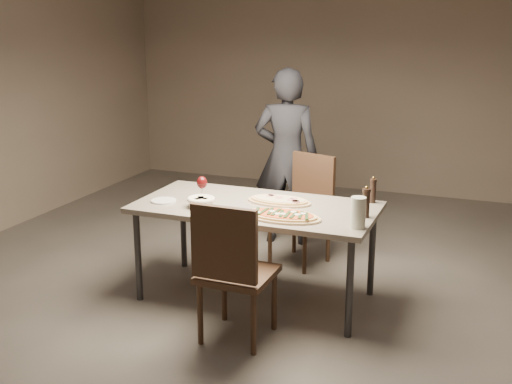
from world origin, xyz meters
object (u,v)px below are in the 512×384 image
(zucchini_pizza, at_px, (282,216))
(carafe, at_px, (358,212))
(ham_pizza, at_px, (279,201))
(pepper_mill_left, at_px, (366,202))
(diner, at_px, (286,157))
(dining_table, at_px, (256,212))
(chair_far, at_px, (306,203))
(bread_basket, at_px, (201,201))
(chair_near, at_px, (232,266))

(zucchini_pizza, relative_size, carafe, 2.67)
(zucchini_pizza, distance_m, ham_pizza, 0.38)
(zucchini_pizza, relative_size, ham_pizza, 1.13)
(pepper_mill_left, bearing_deg, diner, 128.24)
(dining_table, xyz_separation_m, carafe, (0.83, -0.25, 0.16))
(dining_table, distance_m, pepper_mill_left, 0.85)
(zucchini_pizza, distance_m, carafe, 0.55)
(pepper_mill_left, height_order, chair_far, pepper_mill_left)
(zucchini_pizza, bearing_deg, bread_basket, 159.14)
(dining_table, xyz_separation_m, zucchini_pizza, (0.29, -0.23, 0.07))
(carafe, height_order, diner, diner)
(ham_pizza, xyz_separation_m, carafe, (0.69, -0.37, 0.09))
(zucchini_pizza, relative_size, chair_far, 0.59)
(dining_table, relative_size, chair_near, 1.83)
(dining_table, bearing_deg, chair_near, -80.82)
(chair_far, bearing_deg, pepper_mill_left, 145.51)
(chair_far, xyz_separation_m, diner, (-0.32, 0.41, 0.30))
(bread_basket, relative_size, diner, 0.12)
(zucchini_pizza, height_order, ham_pizza, zucchini_pizza)
(bread_basket, height_order, carafe, carafe)
(carafe, bearing_deg, chair_near, -146.07)
(chair_near, relative_size, chair_far, 1.03)
(dining_table, bearing_deg, diner, 98.86)
(dining_table, height_order, carafe, carafe)
(bread_basket, bearing_deg, zucchini_pizza, -3.21)
(zucchini_pizza, bearing_deg, diner, 90.07)
(chair_near, xyz_separation_m, diner, (-0.32, 2.04, 0.29))
(bread_basket, distance_m, diner, 1.52)
(zucchini_pizza, height_order, pepper_mill_left, pepper_mill_left)
(zucchini_pizza, xyz_separation_m, carafe, (0.54, -0.02, 0.09))
(chair_near, height_order, chair_far, chair_near)
(ham_pizza, bearing_deg, pepper_mill_left, 4.35)
(diner, bearing_deg, carafe, 113.12)
(dining_table, distance_m, diner, 1.33)
(zucchini_pizza, xyz_separation_m, pepper_mill_left, (0.54, 0.23, 0.09))
(pepper_mill_left, bearing_deg, dining_table, 179.83)
(ham_pizza, distance_m, chair_far, 0.81)
(ham_pizza, height_order, chair_near, chair_near)
(dining_table, distance_m, bread_basket, 0.42)
(dining_table, height_order, chair_near, chair_near)
(diner, bearing_deg, bread_basket, 73.66)
(ham_pizza, xyz_separation_m, chair_far, (-0.03, 0.78, -0.23))
(carafe, distance_m, chair_near, 0.91)
(ham_pizza, relative_size, pepper_mill_left, 2.18)
(pepper_mill_left, distance_m, chair_near, 1.06)
(chair_far, height_order, diner, diner)
(diner, bearing_deg, zucchini_pizza, 97.34)
(pepper_mill_left, xyz_separation_m, diner, (-1.03, 1.31, -0.02))
(bread_basket, bearing_deg, dining_table, 28.56)
(dining_table, bearing_deg, zucchini_pizza, -38.92)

